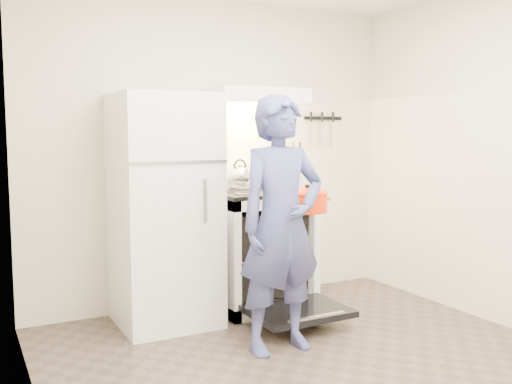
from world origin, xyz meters
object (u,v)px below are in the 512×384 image
(stove_body, at_px, (259,251))
(dutch_oven, at_px, (307,203))
(tea_kettle, at_px, (240,175))
(refrigerator, at_px, (164,210))
(person, at_px, (281,225))

(stove_body, distance_m, dutch_oven, 0.75)
(tea_kettle, bearing_deg, stove_body, -52.41)
(stove_body, bearing_deg, tea_kettle, 127.59)
(refrigerator, distance_m, dutch_oven, 1.05)
(refrigerator, relative_size, tea_kettle, 6.74)
(tea_kettle, height_order, dutch_oven, tea_kettle)
(person, bearing_deg, refrigerator, 117.68)
(person, relative_size, dutch_oven, 4.60)
(refrigerator, xyz_separation_m, tea_kettle, (0.70, 0.16, 0.23))
(stove_body, height_order, dutch_oven, dutch_oven)
(tea_kettle, xyz_separation_m, dutch_oven, (0.18, -0.73, -0.16))
(person, height_order, dutch_oven, person)
(stove_body, relative_size, tea_kettle, 3.65)
(dutch_oven, bearing_deg, tea_kettle, 104.04)
(refrigerator, bearing_deg, dutch_oven, -32.50)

